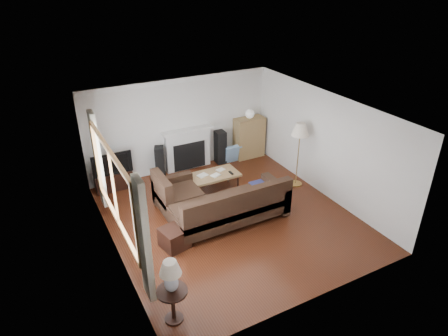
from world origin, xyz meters
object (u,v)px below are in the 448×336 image
floor_lamp (298,155)px  side_table (173,305)px  coffee_table (214,182)px  bookshelf (249,138)px  sectional_sofa (230,204)px  tv_stand (114,180)px

floor_lamp → side_table: bearing=-149.1°
coffee_table → bookshelf: bearing=36.7°
sectional_sofa → side_table: 2.84m
tv_stand → coffee_table: size_ratio=0.74×
tv_stand → coffee_table: 2.50m
coffee_table → floor_lamp: 2.18m
floor_lamp → side_table: size_ratio=2.73×
coffee_table → side_table: (-2.36, -3.27, 0.07)m
tv_stand → floor_lamp: 4.61m
bookshelf → side_table: size_ratio=1.93×
tv_stand → floor_lamp: (4.12, -1.97, 0.60)m
tv_stand → side_table: bearing=-92.7°
floor_lamp → side_table: 5.08m
sectional_sofa → floor_lamp: floor_lamp is taller
coffee_table → side_table: size_ratio=2.00×
bookshelf → coffee_table: size_ratio=0.96×
coffee_table → side_table: side_table is taller
floor_lamp → coffee_table: bearing=161.1°
bookshelf → floor_lamp: (0.20, -1.98, 0.24)m
bookshelf → side_table: bookshelf is taller
floor_lamp → tv_stand: bearing=154.5°
floor_lamp → sectional_sofa: bearing=-163.9°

